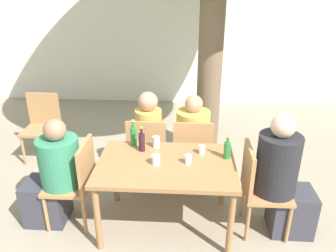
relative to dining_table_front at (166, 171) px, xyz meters
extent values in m
plane|color=gray|center=(0.00, 0.00, -0.64)|extent=(30.00, 30.00, 0.00)
cube|color=white|center=(0.00, 3.82, 0.76)|extent=(10.00, 0.08, 2.80)
cylinder|color=brown|center=(0.47, 1.55, 0.58)|extent=(0.32, 0.32, 2.43)
cube|color=#996B42|center=(0.00, 0.00, 0.06)|extent=(1.31, 0.87, 0.04)
cylinder|color=#996B42|center=(-0.59, -0.37, -0.30)|extent=(0.06, 0.06, 0.68)
cylinder|color=#996B42|center=(0.59, -0.37, -0.30)|extent=(0.06, 0.06, 0.68)
cylinder|color=#996B42|center=(-0.59, 0.37, -0.30)|extent=(0.06, 0.06, 0.68)
cylinder|color=#996B42|center=(0.59, 0.37, -0.30)|extent=(0.06, 0.06, 0.68)
cube|color=#A87A4C|center=(-0.97, 0.00, -0.20)|extent=(0.44, 0.44, 0.04)
cube|color=#A87A4C|center=(-0.77, 0.00, 0.04)|extent=(0.04, 0.44, 0.45)
cylinder|color=#A87A4C|center=(-1.16, 0.19, -0.43)|extent=(0.04, 0.04, 0.42)
cylinder|color=#A87A4C|center=(-1.16, -0.19, -0.43)|extent=(0.04, 0.04, 0.42)
cylinder|color=#A87A4C|center=(-0.78, 0.19, -0.43)|extent=(0.04, 0.04, 0.42)
cylinder|color=#A87A4C|center=(-0.78, -0.19, -0.43)|extent=(0.04, 0.04, 0.42)
cube|color=#A87A4C|center=(0.97, 0.00, -0.20)|extent=(0.44, 0.44, 0.04)
cube|color=#A87A4C|center=(0.77, 0.00, 0.04)|extent=(0.04, 0.44, 0.45)
cylinder|color=#A87A4C|center=(1.16, -0.19, -0.43)|extent=(0.04, 0.04, 0.42)
cylinder|color=#A87A4C|center=(1.16, 0.19, -0.43)|extent=(0.04, 0.04, 0.42)
cylinder|color=#A87A4C|center=(0.78, -0.19, -0.43)|extent=(0.04, 0.04, 0.42)
cylinder|color=#A87A4C|center=(0.78, 0.19, -0.43)|extent=(0.04, 0.04, 0.42)
cube|color=#A87A4C|center=(-0.26, 0.75, -0.20)|extent=(0.44, 0.44, 0.04)
cube|color=#A87A4C|center=(-0.26, 0.55, 0.04)|extent=(0.44, 0.04, 0.45)
cylinder|color=#A87A4C|center=(-0.07, 0.94, -0.43)|extent=(0.04, 0.04, 0.42)
cylinder|color=#A87A4C|center=(-0.45, 0.94, -0.43)|extent=(0.04, 0.04, 0.42)
cylinder|color=#A87A4C|center=(-0.07, 0.56, -0.43)|extent=(0.04, 0.04, 0.42)
cylinder|color=#A87A4C|center=(-0.45, 0.56, -0.43)|extent=(0.04, 0.04, 0.42)
cube|color=#A87A4C|center=(0.26, 0.75, -0.20)|extent=(0.44, 0.44, 0.04)
cube|color=#A87A4C|center=(0.26, 0.55, 0.04)|extent=(0.44, 0.04, 0.45)
cylinder|color=#A87A4C|center=(0.45, 0.94, -0.43)|extent=(0.04, 0.04, 0.42)
cylinder|color=#A87A4C|center=(0.07, 0.94, -0.43)|extent=(0.04, 0.04, 0.42)
cylinder|color=#A87A4C|center=(0.45, 0.56, -0.43)|extent=(0.04, 0.04, 0.42)
cylinder|color=#A87A4C|center=(0.07, 0.56, -0.43)|extent=(0.04, 0.04, 0.42)
cube|color=#A87A4C|center=(-1.81, 1.27, -0.20)|extent=(0.44, 0.44, 0.04)
cube|color=#A87A4C|center=(-1.81, 1.47, 0.04)|extent=(0.44, 0.04, 0.45)
cylinder|color=#A87A4C|center=(-2.00, 1.08, -0.43)|extent=(0.04, 0.04, 0.42)
cylinder|color=#A87A4C|center=(-1.62, 1.08, -0.43)|extent=(0.04, 0.04, 0.42)
cylinder|color=#A87A4C|center=(-2.00, 1.46, -0.43)|extent=(0.04, 0.04, 0.42)
cylinder|color=#A87A4C|center=(-1.62, 1.46, -0.43)|extent=(0.04, 0.04, 0.42)
cube|color=#383842|center=(-1.23, 0.00, -0.41)|extent=(0.40, 0.36, 0.45)
cylinder|color=#337F5B|center=(-1.03, 0.00, 0.06)|extent=(0.40, 0.40, 0.49)
sphere|color=#936B51|center=(-1.03, 0.00, 0.40)|extent=(0.21, 0.21, 0.21)
cube|color=#383842|center=(1.23, 0.00, -0.41)|extent=(0.40, 0.35, 0.45)
cylinder|color=#232328|center=(1.03, 0.00, 0.11)|extent=(0.39, 0.39, 0.58)
sphere|color=beige|center=(1.03, 0.00, 0.50)|extent=(0.22, 0.22, 0.22)
cube|color=#383842|center=(-0.26, 1.01, -0.41)|extent=(0.28, 0.40, 0.45)
cylinder|color=gold|center=(-0.26, 0.81, 0.06)|extent=(0.31, 0.31, 0.49)
sphere|color=tan|center=(-0.26, 0.81, 0.41)|extent=(0.23, 0.23, 0.23)
cube|color=#383842|center=(0.26, 1.01, -0.41)|extent=(0.35, 0.40, 0.45)
cylinder|color=gold|center=(0.26, 0.81, 0.06)|extent=(0.39, 0.39, 0.48)
sphere|color=tan|center=(0.26, 0.81, 0.39)|extent=(0.20, 0.20, 0.20)
cylinder|color=#287A38|center=(-0.36, 0.36, 0.18)|extent=(0.07, 0.07, 0.20)
cylinder|color=#287A38|center=(-0.36, 0.36, 0.32)|extent=(0.03, 0.03, 0.07)
cylinder|color=gold|center=(-0.36, 0.36, 0.36)|extent=(0.03, 0.03, 0.01)
cylinder|color=#331923|center=(-0.26, 0.23, 0.18)|extent=(0.06, 0.06, 0.19)
cylinder|color=#331923|center=(-0.26, 0.23, 0.30)|extent=(0.03, 0.03, 0.06)
cylinder|color=gold|center=(-0.26, 0.23, 0.34)|extent=(0.03, 0.03, 0.01)
cylinder|color=#287A38|center=(0.58, 0.13, 0.17)|extent=(0.07, 0.07, 0.16)
cylinder|color=#287A38|center=(0.58, 0.13, 0.28)|extent=(0.03, 0.03, 0.06)
cylinder|color=gold|center=(0.58, 0.13, 0.31)|extent=(0.03, 0.03, 0.01)
cylinder|color=silver|center=(-0.12, 0.32, 0.14)|extent=(0.07, 0.07, 0.12)
cylinder|color=silver|center=(0.34, 0.21, 0.13)|extent=(0.06, 0.06, 0.09)
cylinder|color=silver|center=(-0.09, -0.03, 0.13)|extent=(0.08, 0.08, 0.09)
cylinder|color=white|center=(0.21, 0.01, 0.13)|extent=(0.06, 0.06, 0.09)
camera|label=1|loc=(0.19, -2.69, 1.65)|focal=35.00mm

